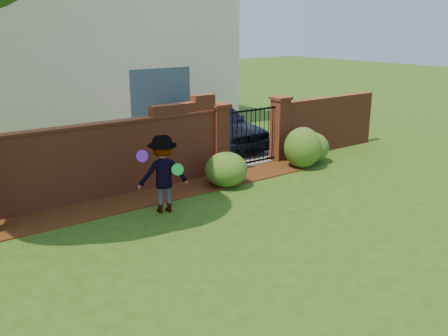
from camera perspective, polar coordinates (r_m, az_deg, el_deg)
ground at (r=9.04m, az=2.01°, el=-9.14°), size 80.00×80.00×0.01m
mulch_bed at (r=11.24m, az=-12.54°, el=-4.20°), size 11.10×1.08×0.03m
brick_wall at (r=11.22m, az=-19.15°, el=0.13°), size 8.70×0.31×2.16m
brick_wall_return at (r=15.93m, az=11.79°, el=5.00°), size 4.00×0.25×1.70m
pillar_left at (r=13.13m, az=-0.59°, el=3.44°), size 0.50×0.50×1.88m
pillar_right at (r=14.50m, az=6.49°, el=4.57°), size 0.50×0.50×1.88m
iron_gate at (r=13.81m, az=3.12°, el=3.63°), size 1.78×0.03×1.60m
driveway at (r=17.19m, az=-5.45°, el=3.21°), size 3.20×8.00×0.01m
house at (r=19.37m, az=-18.60°, el=13.36°), size 12.40×6.40×6.30m
car at (r=16.00m, az=-0.51°, el=4.95°), size 1.73×4.29×1.46m
shrub_left at (r=12.15m, az=0.26°, el=-0.18°), size 1.06×1.06×0.86m
shrub_middle at (r=13.90m, az=9.08°, el=2.34°), size 1.04×1.04×1.15m
shrub_right at (r=14.52m, az=10.08°, el=2.36°), size 1.00×1.00×0.89m
man at (r=10.46m, az=-7.05°, el=-0.73°), size 1.22×0.92×1.67m
frisbee_purple at (r=10.08m, az=-9.45°, el=1.38°), size 0.26×0.11×0.25m
frisbee_green at (r=10.27m, az=-5.38°, el=-0.16°), size 0.25×0.18×0.25m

